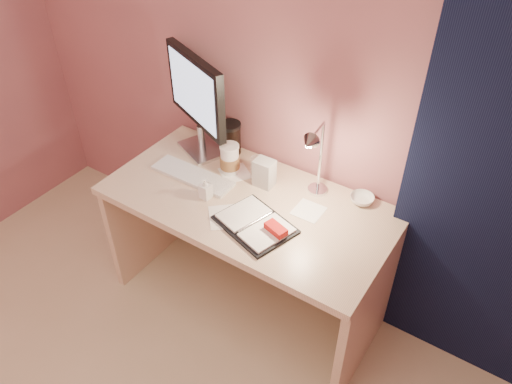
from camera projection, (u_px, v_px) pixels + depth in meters
The scene contains 15 objects.
room at pixel (496, 164), 1.92m from camera, with size 3.50×3.50×3.50m.
desk at pixel (256, 226), 2.57m from camera, with size 1.40×0.70×0.73m.
monitor at pixel (198, 96), 2.50m from camera, with size 0.49×0.27×0.55m.
keyboard at pixel (193, 176), 2.52m from camera, with size 0.44×0.13×0.02m, color white.
planner at pixel (257, 224), 2.23m from camera, with size 0.39×0.34×0.05m.
paper_a at pixel (227, 217), 2.29m from camera, with size 0.17×0.17×0.00m, color white.
paper_b at pixel (309, 211), 2.32m from camera, with size 0.13×0.13×0.00m, color white.
paper_c at pixel (235, 173), 2.55m from camera, with size 0.14×0.14×0.00m, color white.
coffee_cup at pixel (230, 160), 2.51m from camera, with size 0.10×0.10×0.16m.
clear_cup at pixel (257, 168), 2.48m from camera, with size 0.07×0.07×0.12m, color white.
bowl at pixel (362, 199), 2.36m from camera, with size 0.11×0.11×0.04m, color silver.
lotion_bottle at pixel (205, 188), 2.36m from camera, with size 0.05×0.05×0.11m, color white.
dark_jar at pixel (230, 140), 2.65m from camera, with size 0.11×0.11×0.16m, color black.
product_box at pixel (264, 173), 2.43m from camera, with size 0.10×0.08×0.14m, color beige.
desk_lamp at pixel (309, 157), 2.21m from camera, with size 0.11×0.26×0.41m.
Camera 1 is at (1.04, -0.12, 2.27)m, focal length 35.00 mm.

